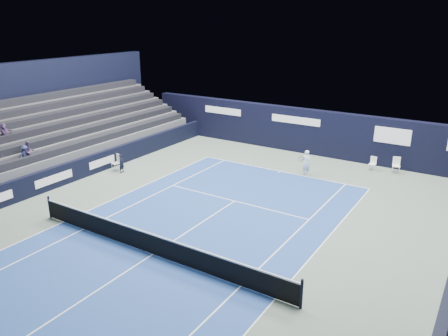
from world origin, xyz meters
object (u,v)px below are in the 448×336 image
Objects in this scene: folding_chair_back_a at (373,161)px; line_judge_chair at (117,161)px; folding_chair_back_b at (396,164)px; tennis_net at (152,243)px; tennis_player at (306,163)px.

folding_chair_back_a is 0.83× the size of line_judge_chair.
folding_chair_back_a is 15.96m from line_judge_chair.
folding_chair_back_a is at bearing 173.93° from folding_chair_back_b.
tennis_net is 12.22m from tennis_player.
tennis_player reaches higher than folding_chair_back_b.
folding_chair_back_b is 17.20m from line_judge_chair.
tennis_net reaches higher than folding_chair_back_a.
tennis_player reaches higher than tennis_net.
folding_chair_back_a is 15.98m from tennis_net.
tennis_player is at bearing -131.63° from folding_chair_back_a.
tennis_net is (-6.08, -15.47, -0.06)m from folding_chair_back_b.
tennis_net is at bearing -103.84° from folding_chair_back_a.
tennis_player reaches higher than folding_chair_back_a.
tennis_player is at bearing 82.55° from tennis_net.
tennis_player reaches higher than line_judge_chair.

